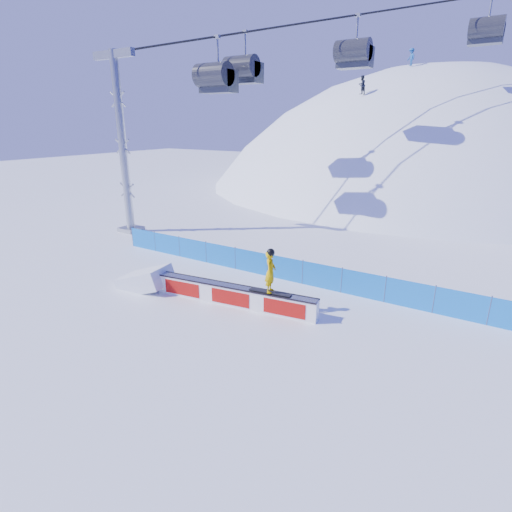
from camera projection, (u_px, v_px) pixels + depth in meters
The scene contains 7 objects.
ground at pixel (233, 314), 16.57m from camera, with size 160.00×160.00×0.00m, color white.
snow_hill at pixel (407, 314), 56.11m from camera, with size 64.00×64.00×64.00m.
safety_fence at pixel (284, 269), 20.00m from camera, with size 22.05×0.05×1.30m.
rail_box at pixel (233, 295), 17.29m from camera, with size 7.60×1.50×0.91m.
snow_ramp at pixel (146, 287), 19.30m from camera, with size 2.39×1.59×0.90m, color white, non-canonical shape.
snowboarder at pixel (270, 271), 16.15m from camera, with size 1.84×0.73×1.89m.
distant_skiers at pixel (450, 73), 36.39m from camera, with size 15.82×8.50×5.30m.
Camera 1 is at (8.69, -12.18, 7.58)m, focal length 28.00 mm.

